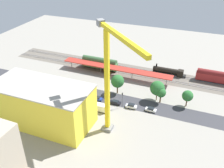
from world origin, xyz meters
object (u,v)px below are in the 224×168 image
parked_car_4 (80,94)px  parked_car_7 (34,85)px  freight_coach_far (100,63)px  parked_car_1 (131,106)px  locomotive (170,72)px  construction_building (43,105)px  street_tree_1 (161,93)px  parked_car_2 (115,102)px  tower_crane (110,75)px  traffic_light (122,98)px  passenger_coach (217,77)px  street_tree_2 (118,81)px  parked_car_3 (97,98)px  parked_car_0 (151,110)px  parked_car_5 (64,92)px  street_tree_0 (188,96)px  parked_car_6 (50,89)px  platform_canopy_near (116,68)px  box_truck_0 (96,107)px  street_tree_3 (157,88)px

parked_car_4 → parked_car_7: parked_car_7 is taller
freight_coach_far → parked_car_1: 38.35m
locomotive → construction_building: 65.39m
parked_car_1 → street_tree_1: 13.46m
freight_coach_far → parked_car_2: (-18.90, 27.83, -2.53)m
tower_crane → traffic_light: size_ratio=5.64×
passenger_coach → construction_building: 79.88m
street_tree_1 → street_tree_2: bearing=-2.4°
locomotive → parked_car_3: 41.74m
construction_building → traffic_light: bearing=-140.5°
parked_car_7 → street_tree_2: street_tree_2 is taller
parked_car_0 → traffic_light: traffic_light is taller
street_tree_1 → construction_building: bearing=36.5°
parked_car_2 → parked_car_5: 23.96m
street_tree_1 → traffic_light: size_ratio=1.02×
parked_car_2 → parked_car_0: bearing=-178.7°
construction_building → tower_crane: (-25.01, -2.44, 15.61)m
parked_car_2 → parked_car_5: bearing=0.9°
parked_car_1 → parked_car_2: 7.00m
parked_car_2 → street_tree_0: size_ratio=0.64×
parked_car_7 → street_tree_1: size_ratio=0.60×
tower_crane → street_tree_2: tower_crane is taller
parked_car_6 → platform_canopy_near: bearing=-133.9°
parked_car_7 → street_tree_2: bearing=-166.9°
box_truck_0 → traffic_light: traffic_light is taller
locomotive → parked_car_3: bearing=54.0°
parked_car_3 → tower_crane: 31.24m
freight_coach_far → street_tree_3: bearing=151.0°
traffic_light → parked_car_0: bearing=-172.5°
locomotive → street_tree_0: bearing=113.9°
freight_coach_far → parked_car_4: freight_coach_far is taller
parked_car_2 → parked_car_3: parked_car_3 is taller
street_tree_0 → street_tree_1: 10.49m
parked_car_3 → parked_car_4: size_ratio=1.05×
passenger_coach → parked_car_5: (62.49, 34.23, -2.31)m
locomotive → parked_car_1: size_ratio=3.61×
platform_canopy_near → passenger_coach: bearing=-167.4°
parked_car_2 → construction_building: size_ratio=0.13×
parked_car_1 → street_tree_2: (9.10, -8.84, 5.02)m
parked_car_2 → street_tree_2: 10.13m
parked_car_7 → passenger_coach: bearing=-156.4°
passenger_coach → freight_coach_far: freight_coach_far is taller
parked_car_4 → tower_crane: 35.70m
parked_car_6 → box_truck_0: box_truck_0 is taller
locomotive → freight_coach_far: bearing=9.7°
tower_crane → street_tree_0: tower_crane is taller
parked_car_2 → tower_crane: bearing=104.9°
box_truck_0 → parked_car_0: bearing=-161.2°
street_tree_3 → traffic_light: bearing=40.6°
box_truck_0 → construction_building: bearing=42.2°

